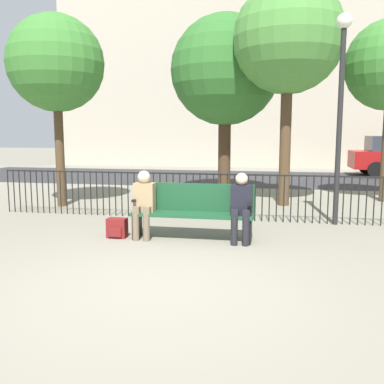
{
  "coord_description": "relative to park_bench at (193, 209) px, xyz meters",
  "views": [
    {
      "loc": [
        1.29,
        -4.63,
        1.77
      ],
      "look_at": [
        0.0,
        2.17,
        0.8
      ],
      "focal_mm": 40.0,
      "sensor_mm": 36.0,
      "label": 1
    }
  ],
  "objects": [
    {
      "name": "ground_plane",
      "position": [
        0.0,
        -2.26,
        -0.5
      ],
      "size": [
        80.0,
        80.0,
        0.0
      ],
      "primitive_type": "plane",
      "color": "gray"
    },
    {
      "name": "park_bench",
      "position": [
        0.0,
        0.0,
        0.0
      ],
      "size": [
        2.02,
        0.45,
        0.92
      ],
      "color": "#194728",
      "rests_on": "ground"
    },
    {
      "name": "seated_person_0",
      "position": [
        -0.81,
        -0.13,
        0.14
      ],
      "size": [
        0.34,
        0.39,
        1.14
      ],
      "color": "brown",
      "rests_on": "ground"
    },
    {
      "name": "seated_person_1",
      "position": [
        0.81,
        -0.14,
        0.13
      ],
      "size": [
        0.34,
        0.39,
        1.13
      ],
      "color": "black",
      "rests_on": "ground"
    },
    {
      "name": "backpack",
      "position": [
        -1.27,
        -0.18,
        -0.34
      ],
      "size": [
        0.33,
        0.23,
        0.33
      ],
      "color": "maroon",
      "rests_on": "ground"
    },
    {
      "name": "fence_railing",
      "position": [
        -0.02,
        1.63,
        0.06
      ],
      "size": [
        9.01,
        0.03,
        0.95
      ],
      "color": "black",
      "rests_on": "ground"
    },
    {
      "name": "tree_0",
      "position": [
        -0.06,
        5.11,
        2.92
      ],
      "size": [
        2.99,
        2.99,
        4.95
      ],
      "color": "#422D1E",
      "rests_on": "ground"
    },
    {
      "name": "tree_1",
      "position": [
        -3.7,
        2.54,
        2.82
      ],
      "size": [
        2.22,
        2.22,
        4.46
      ],
      "color": "#4C3823",
      "rests_on": "ground"
    },
    {
      "name": "tree_2",
      "position": [
        1.57,
        3.68,
        3.41
      ],
      "size": [
        2.58,
        2.58,
        5.23
      ],
      "color": "#4C3823",
      "rests_on": "ground"
    },
    {
      "name": "lamp_post",
      "position": [
        2.5,
        1.61,
        2.06
      ],
      "size": [
        0.28,
        0.28,
        3.91
      ],
      "color": "black",
      "rests_on": "ground"
    },
    {
      "name": "street_surface",
      "position": [
        0.0,
        9.74,
        -0.5
      ],
      "size": [
        24.0,
        6.0,
        0.01
      ],
      "color": "#2B2B2D",
      "rests_on": "ground"
    }
  ]
}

